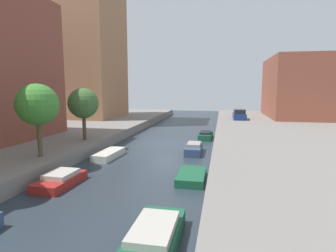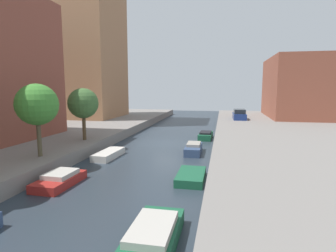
# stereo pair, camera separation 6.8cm
# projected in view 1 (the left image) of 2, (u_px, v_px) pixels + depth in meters

# --- Properties ---
(ground_plane) EXTENTS (84.00, 84.00, 0.00)m
(ground_plane) POSITION_uv_depth(u_px,v_px,m) (165.00, 144.00, 28.24)
(ground_plane) COLOR #28333D
(quay_left) EXTENTS (20.00, 64.00, 1.00)m
(quay_left) POSITION_uv_depth(u_px,v_px,m) (36.00, 134.00, 31.06)
(quay_left) COLOR gray
(quay_left) RESTS_ON ground_plane
(quay_right) EXTENTS (20.00, 64.00, 1.00)m
(quay_right) POSITION_uv_depth(u_px,v_px,m) (325.00, 145.00, 25.27)
(quay_right) COLOR gray
(quay_right) RESTS_ON ground_plane
(apartment_tower_far) EXTENTS (10.00, 11.02, 27.27)m
(apartment_tower_far) POSITION_uv_depth(u_px,v_px,m) (85.00, 31.00, 43.52)
(apartment_tower_far) COLOR #9E704C
(apartment_tower_far) RESTS_ON quay_left
(low_block_right) EXTENTS (10.00, 15.20, 9.55)m
(low_block_right) POSITION_uv_depth(u_px,v_px,m) (301.00, 87.00, 44.32)
(low_block_right) COLOR brown
(low_block_right) RESTS_ON quay_right
(street_tree_1) EXTENTS (2.81, 2.81, 4.98)m
(street_tree_1) POSITION_uv_depth(u_px,v_px,m) (37.00, 105.00, 18.48)
(street_tree_1) COLOR brown
(street_tree_1) RESTS_ON quay_left
(street_tree_2) EXTENTS (2.71, 2.71, 4.68)m
(street_tree_2) POSITION_uv_depth(u_px,v_px,m) (83.00, 104.00, 24.58)
(street_tree_2) COLOR brown
(street_tree_2) RESTS_ON quay_left
(parked_car) EXTENTS (1.93, 4.71, 1.52)m
(parked_car) POSITION_uv_depth(u_px,v_px,m) (239.00, 115.00, 41.71)
(parked_car) COLOR navy
(parked_car) RESTS_ON quay_right
(moored_boat_left_1) EXTENTS (1.79, 3.44, 0.77)m
(moored_boat_left_1) POSITION_uv_depth(u_px,v_px,m) (60.00, 180.00, 16.13)
(moored_boat_left_1) COLOR maroon
(moored_boat_left_1) RESTS_ON ground_plane
(moored_boat_left_2) EXTENTS (1.55, 3.72, 0.55)m
(moored_boat_left_2) POSITION_uv_depth(u_px,v_px,m) (109.00, 154.00, 22.55)
(moored_boat_left_2) COLOR beige
(moored_boat_left_2) RESTS_ON ground_plane
(moored_boat_right_0) EXTENTS (1.70, 4.56, 0.89)m
(moored_boat_right_0) POSITION_uv_depth(u_px,v_px,m) (153.00, 240.00, 9.63)
(moored_boat_right_0) COLOR #195638
(moored_boat_right_0) RESTS_ON ground_plane
(moored_boat_right_1) EXTENTS (1.65, 3.17, 0.49)m
(moored_boat_right_1) POSITION_uv_depth(u_px,v_px,m) (192.00, 176.00, 16.98)
(moored_boat_right_1) COLOR #195638
(moored_boat_right_1) RESTS_ON ground_plane
(moored_boat_right_2) EXTENTS (1.37, 3.40, 0.91)m
(moored_boat_right_2) POSITION_uv_depth(u_px,v_px,m) (194.00, 149.00, 24.03)
(moored_boat_right_2) COLOR #33476B
(moored_boat_right_2) RESTS_ON ground_plane
(moored_boat_right_3) EXTENTS (1.52, 3.65, 0.84)m
(moored_boat_right_3) POSITION_uv_depth(u_px,v_px,m) (206.00, 135.00, 31.02)
(moored_boat_right_3) COLOR #195638
(moored_boat_right_3) RESTS_ON ground_plane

